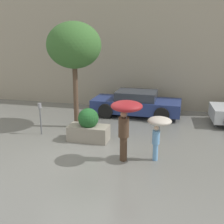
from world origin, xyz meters
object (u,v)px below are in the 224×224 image
Objects in this scene: planter_box at (89,127)px; person_adult at (126,115)px; street_tree at (74,46)px; parking_meter at (40,112)px; parked_car_near at (136,104)px; person_child at (159,126)px.

person_adult reaches higher than planter_box.
person_adult is 0.45× the size of street_tree.
street_tree is at bearing 49.14° from parking_meter.
planter_box is at bearing -4.74° from parking_meter.
planter_box reaches higher than parked_car_near.
person_child is 1.13× the size of parking_meter.
person_adult reaches higher than parking_meter.
parked_car_near is (1.17, 3.72, 0.05)m from planter_box.
street_tree is at bearing 179.04° from person_adult.
parked_car_near is at bearing 136.33° from person_child.
parking_meter is at bearing -166.05° from person_child.
planter_box is 0.76× the size of person_adult.
parking_meter is (-1.03, -1.19, -2.46)m from street_tree.
parked_car_near is at bearing 47.98° from parking_meter.
parked_car_near is 4.79m from parking_meter.
person_child is 4.84m from parking_meter.
planter_box is 2.07m from parking_meter.
parked_car_near is (-0.50, 5.14, -0.95)m from person_adult.
person_adult is 0.46× the size of parked_car_near.
street_tree is at bearing 126.10° from planter_box.
person_child is at bearing 61.55° from person_adult.
parked_car_near is 3.32× the size of parking_meter.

